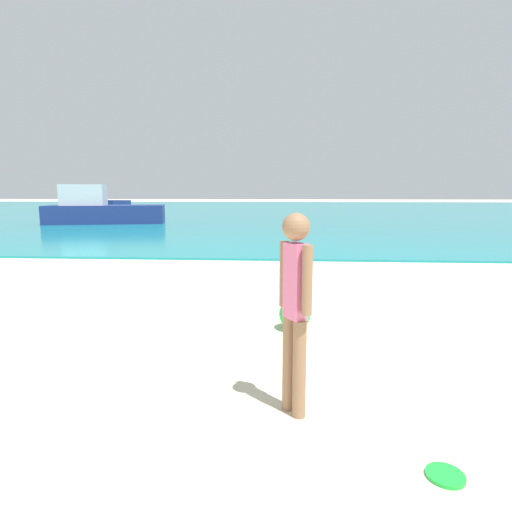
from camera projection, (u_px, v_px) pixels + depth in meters
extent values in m
cube|color=teal|center=(276.00, 210.00, 40.43)|extent=(160.00, 60.00, 0.06)
cylinder|color=#936B4C|center=(289.00, 363.00, 3.41)|extent=(0.11, 0.11, 0.80)
cylinder|color=#936B4C|center=(299.00, 369.00, 3.29)|extent=(0.11, 0.11, 0.80)
cube|color=pink|center=(295.00, 281.00, 3.25)|extent=(0.20, 0.22, 0.60)
sphere|color=#936B4C|center=(296.00, 227.00, 3.18)|extent=(0.22, 0.22, 0.22)
cylinder|color=#936B4C|center=(284.00, 274.00, 3.37)|extent=(0.08, 0.08, 0.53)
cylinder|color=#936B4C|center=(307.00, 280.00, 3.12)|extent=(0.08, 0.08, 0.53)
cylinder|color=green|center=(445.00, 476.00, 2.63)|extent=(0.24, 0.24, 0.03)
cube|color=navy|center=(106.00, 214.00, 22.76)|extent=(6.49, 3.26, 0.99)
cube|color=silver|center=(83.00, 195.00, 22.43)|extent=(2.48, 1.83, 1.12)
cube|color=navy|center=(95.00, 206.00, 35.63)|extent=(6.63, 4.30, 1.01)
cube|color=silver|center=(84.00, 193.00, 35.96)|extent=(2.65, 2.19, 1.14)
sphere|color=green|center=(295.00, 314.00, 5.44)|extent=(0.41, 0.41, 0.41)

